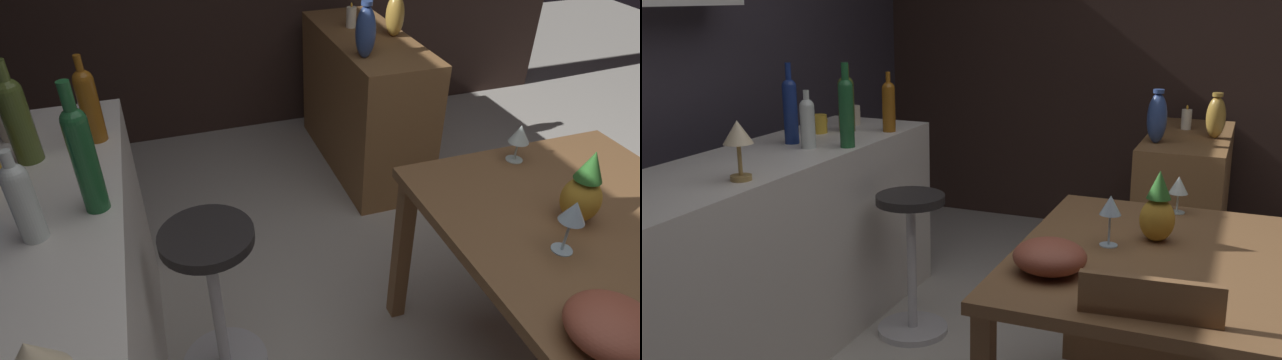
{
  "view_description": "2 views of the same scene",
  "coord_description": "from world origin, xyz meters",
  "views": [
    {
      "loc": [
        -0.88,
        1.0,
        1.81
      ],
      "look_at": [
        0.48,
        0.55,
        0.84
      ],
      "focal_mm": 29.87,
      "sensor_mm": 36.0,
      "label": 1
    },
    {
      "loc": [
        -2.3,
        -0.49,
        1.58
      ],
      "look_at": [
        0.35,
        0.61,
        0.83
      ],
      "focal_mm": 40.13,
      "sensor_mm": 36.0,
      "label": 2
    }
  ],
  "objects": [
    {
      "name": "wall_side_right",
      "position": [
        2.55,
        0.3,
        1.3
      ],
      "size": [
        0.1,
        4.4,
        2.6
      ],
      "primitive_type": "cube",
      "color": "#33231E",
      "rests_on": "ground_plane"
    },
    {
      "name": "dining_table",
      "position": [
        0.02,
        -0.25,
        0.65
      ],
      "size": [
        1.21,
        0.94,
        0.74
      ],
      "color": "brown",
      "rests_on": "ground_plane"
    },
    {
      "name": "kitchen_counter",
      "position": [
        0.15,
        1.46,
        0.45
      ],
      "size": [
        2.1,
        0.6,
        0.9
      ],
      "primitive_type": "cube",
      "color": "silver",
      "rests_on": "ground_plane"
    },
    {
      "name": "sideboard_cabinet",
      "position": [
        1.81,
        -0.16,
        0.41
      ],
      "size": [
        1.1,
        0.44,
        0.82
      ],
      "primitive_type": "cube",
      "color": "olive",
      "rests_on": "ground_plane"
    },
    {
      "name": "bar_stool",
      "position": [
        0.52,
        0.94,
        0.37
      ],
      "size": [
        0.34,
        0.34,
        0.69
      ],
      "color": "#262323",
      "rests_on": "ground_plane"
    },
    {
      "name": "wine_glass_left",
      "position": [
        0.53,
        -0.24,
        0.85
      ],
      "size": [
        0.08,
        0.08,
        0.15
      ],
      "color": "silver",
      "rests_on": "dining_table"
    },
    {
      "name": "wine_glass_right",
      "position": [
        0.04,
        -0.07,
        0.88
      ],
      "size": [
        0.07,
        0.07,
        0.18
      ],
      "color": "silver",
      "rests_on": "dining_table"
    },
    {
      "name": "pineapple_centerpiece",
      "position": [
        0.16,
        -0.21,
        0.85
      ],
      "size": [
        0.12,
        0.12,
        0.25
      ],
      "color": "gold",
      "rests_on": "dining_table"
    },
    {
      "name": "fruit_bowl",
      "position": [
        -0.28,
        0.05,
        0.79
      ],
      "size": [
        0.23,
        0.23,
        0.1
      ],
      "primitive_type": "ellipsoid",
      "color": "#9E4C38",
      "rests_on": "dining_table"
    },
    {
      "name": "wine_bottle_olive",
      "position": [
        0.81,
        1.43,
        1.06
      ],
      "size": [
        0.08,
        0.08,
        0.34
      ],
      "color": "#475623",
      "rests_on": "kitchen_counter"
    },
    {
      "name": "wine_bottle_green",
      "position": [
        0.46,
        1.22,
        1.08
      ],
      "size": [
        0.07,
        0.07,
        0.39
      ],
      "color": "#1E592D",
      "rests_on": "kitchen_counter"
    },
    {
      "name": "wine_bottle_amber",
      "position": [
        0.88,
        1.23,
        1.04
      ],
      "size": [
        0.07,
        0.07,
        0.3
      ],
      "color": "#8C5114",
      "rests_on": "kitchen_counter"
    },
    {
      "name": "wine_bottle_clear",
      "position": [
        0.38,
        1.38,
        1.02
      ],
      "size": [
        0.07,
        0.07,
        0.26
      ],
      "color": "silver",
      "rests_on": "kitchen_counter"
    },
    {
      "name": "wine_bottle_cobalt",
      "position": [
        0.44,
        1.51,
        1.07
      ],
      "size": [
        0.07,
        0.07,
        0.38
      ],
      "color": "navy",
      "rests_on": "kitchen_counter"
    },
    {
      "name": "cup_cream",
      "position": [
        0.99,
        1.51,
        0.95
      ],
      "size": [
        0.11,
        0.08,
        0.1
      ],
      "color": "beige",
      "rests_on": "kitchen_counter"
    },
    {
      "name": "cup_mustard",
      "position": [
        0.71,
        1.54,
        0.95
      ],
      "size": [
        0.12,
        0.08,
        0.09
      ],
      "color": "gold",
      "rests_on": "kitchen_counter"
    },
    {
      "name": "counter_lamp",
      "position": [
        -0.21,
        1.27,
        1.06
      ],
      "size": [
        0.11,
        0.11,
        0.23
      ],
      "color": "#A58447",
      "rests_on": "kitchen_counter"
    },
    {
      "name": "pillar_candle_tall",
      "position": [
        1.98,
        -0.13,
        0.88
      ],
      "size": [
        0.06,
        0.06,
        0.14
      ],
      "color": "white",
      "rests_on": "sideboard_cabinet"
    },
    {
      "name": "vase_brass",
      "position": [
        1.76,
        -0.3,
        0.94
      ],
      "size": [
        0.1,
        0.1,
        0.25
      ],
      "color": "#B78C38",
      "rests_on": "sideboard_cabinet"
    },
    {
      "name": "vase_ceramic_blue",
      "position": [
        1.5,
        -0.02,
        0.95
      ],
      "size": [
        0.1,
        0.1,
        0.28
      ],
      "color": "#334C8C",
      "rests_on": "sideboard_cabinet"
    }
  ]
}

